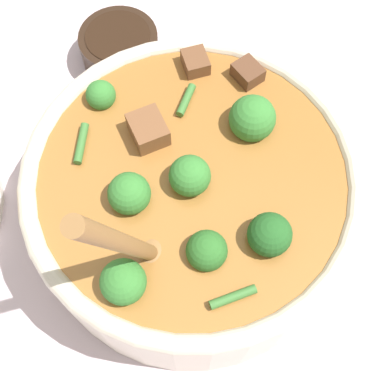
{
  "coord_description": "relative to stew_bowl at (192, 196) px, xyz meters",
  "views": [
    {
      "loc": [
        -0.19,
        -0.06,
        0.5
      ],
      "look_at": [
        0.0,
        0.0,
        0.07
      ],
      "focal_mm": 50.0,
      "sensor_mm": 36.0,
      "label": 1
    }
  ],
  "objects": [
    {
      "name": "ground_plane",
      "position": [
        0.0,
        -0.0,
        -0.06
      ],
      "size": [
        4.0,
        4.0,
        0.0
      ],
      "primitive_type": "plane",
      "color": "silver"
    },
    {
      "name": "stew_bowl",
      "position": [
        0.0,
        0.0,
        0.0
      ],
      "size": [
        0.29,
        0.29,
        0.27
      ],
      "color": "beige",
      "rests_on": "ground_plane"
    },
    {
      "name": "condiment_bowl",
      "position": [
        0.17,
        0.13,
        -0.04
      ],
      "size": [
        0.09,
        0.09,
        0.04
      ],
      "color": "black",
      "rests_on": "ground_plane"
    }
  ]
}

